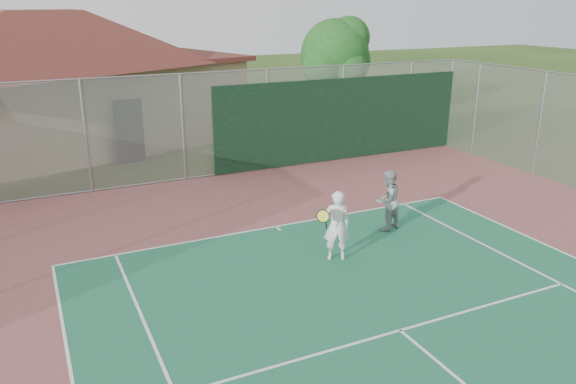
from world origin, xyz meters
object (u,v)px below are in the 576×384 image
object	(u,v)px
player_grey_back	(387,201)
tree	(337,56)
player_white_front	(336,226)
clubhouse	(48,65)

from	to	relation	value
player_grey_back	tree	bearing A→B (deg)	-130.29
player_white_front	player_grey_back	bearing A→B (deg)	-129.68
clubhouse	player_white_front	size ratio (longest dim) A/B	10.24
tree	player_white_front	xyz separation A→B (m)	(-7.11, -12.43, -2.51)
clubhouse	player_grey_back	xyz separation A→B (m)	(6.98, -13.94, -2.43)
clubhouse	player_white_front	xyz separation A→B (m)	(4.89, -14.95, -2.40)
tree	player_grey_back	xyz separation A→B (m)	(-5.02, -11.42, -2.55)
clubhouse	player_white_front	world-z (taller)	clubhouse
clubhouse	player_grey_back	distance (m)	15.78
clubhouse	tree	distance (m)	12.26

